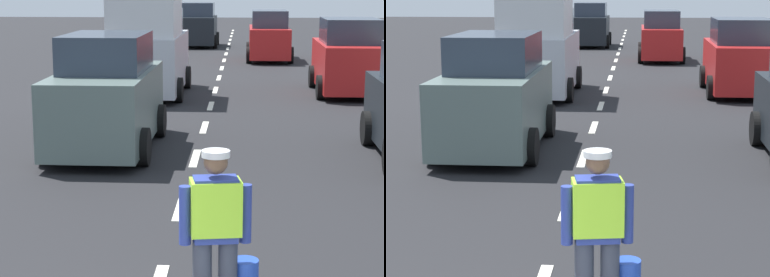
{
  "view_description": "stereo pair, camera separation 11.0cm",
  "coord_description": "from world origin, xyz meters",
  "views": [
    {
      "loc": [
        0.89,
        -4.43,
        3.12
      ],
      "look_at": [
        0.19,
        5.24,
        1.1
      ],
      "focal_mm": 68.88,
      "sensor_mm": 36.0,
      "label": 1
    },
    {
      "loc": [
        1.0,
        -4.42,
        3.12
      ],
      "look_at": [
        0.19,
        5.24,
        1.1
      ],
      "focal_mm": 68.88,
      "sensor_mm": 36.0,
      "label": 2
    }
  ],
  "objects": [
    {
      "name": "ground_plane",
      "position": [
        0.0,
        21.0,
        0.0
      ],
      "size": [
        96.0,
        96.0,
        0.0
      ],
      "primitive_type": "plane",
      "color": "black"
    },
    {
      "name": "car_outgoing_far",
      "position": [
        1.88,
        26.89,
        0.97
      ],
      "size": [
        1.9,
        4.12,
        2.09
      ],
      "color": "red",
      "rests_on": "ground"
    },
    {
      "name": "car_oncoming_lead",
      "position": [
        -1.75,
        9.4,
        1.03
      ],
      "size": [
        1.96,
        4.15,
        2.22
      ],
      "color": "slate",
      "rests_on": "ground"
    },
    {
      "name": "car_parked_far",
      "position": [
        3.91,
        17.33,
        1.02
      ],
      "size": [
        2.05,
        4.06,
        2.19
      ],
      "color": "red",
      "rests_on": "ground"
    },
    {
      "name": "road_worker",
      "position": [
        0.66,
        2.02,
        0.93
      ],
      "size": [
        0.74,
        0.46,
        1.67
      ],
      "color": "#383D4C",
      "rests_on": "ground"
    },
    {
      "name": "car_oncoming_third",
      "position": [
        -1.54,
        33.9,
        1.04
      ],
      "size": [
        2.03,
        3.84,
        2.24
      ],
      "color": "black",
      "rests_on": "ground"
    },
    {
      "name": "delivery_truck",
      "position": [
        -1.87,
        16.48,
        1.61
      ],
      "size": [
        2.16,
        4.6,
        3.54
      ],
      "color": "silver",
      "rests_on": "ground"
    },
    {
      "name": "lane_center_line",
      "position": [
        0.0,
        25.2,
        0.0
      ],
      "size": [
        0.14,
        46.4,
        0.01
      ],
      "color": "silver",
      "rests_on": "ground"
    }
  ]
}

